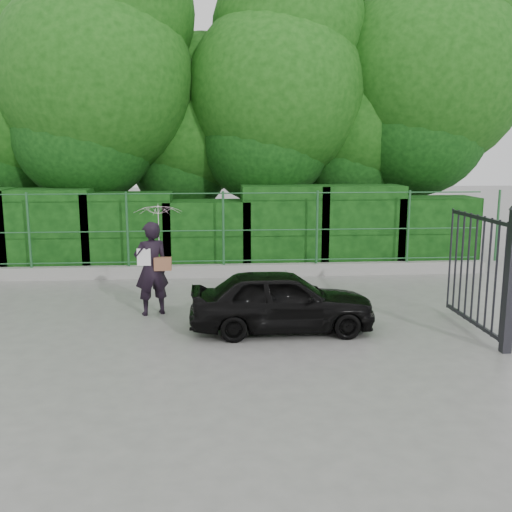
{
  "coord_description": "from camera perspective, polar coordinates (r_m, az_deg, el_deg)",
  "views": [
    {
      "loc": [
        0.13,
        -9.24,
        3.05
      ],
      "look_at": [
        0.95,
        1.3,
        1.1
      ],
      "focal_mm": 40.0,
      "sensor_mm": 36.0,
      "label": 1
    }
  ],
  "objects": [
    {
      "name": "fence",
      "position": [
        13.86,
        -4.02,
        2.76
      ],
      "size": [
        14.13,
        0.06,
        1.8
      ],
      "color": "#245A2F",
      "rests_on": "kerb"
    },
    {
      "name": "kerb",
      "position": [
        14.04,
        -4.87,
        -1.5
      ],
      "size": [
        14.0,
        0.25,
        0.3
      ],
      "primitive_type": "cube",
      "color": "#9E9E99",
      "rests_on": "ground"
    },
    {
      "name": "hedge",
      "position": [
        14.88,
        -5.2,
        2.58
      ],
      "size": [
        14.2,
        1.2,
        2.17
      ],
      "color": "black",
      "rests_on": "ground"
    },
    {
      "name": "trees",
      "position": [
        17.07,
        -1.06,
        15.73
      ],
      "size": [
        17.1,
        6.15,
        8.08
      ],
      "color": "black",
      "rests_on": "ground"
    },
    {
      "name": "ground",
      "position": [
        9.73,
        -5.03,
        -7.86
      ],
      "size": [
        80.0,
        80.0,
        0.0
      ],
      "primitive_type": "plane",
      "color": "gray"
    },
    {
      "name": "gate",
      "position": [
        9.79,
        22.82,
        -1.35
      ],
      "size": [
        0.22,
        2.33,
        2.36
      ],
      "color": "#222228",
      "rests_on": "ground"
    },
    {
      "name": "woman",
      "position": [
        10.78,
        -10.01,
        1.17
      ],
      "size": [
        0.97,
        0.91,
        2.09
      ],
      "color": "black",
      "rests_on": "ground"
    },
    {
      "name": "car",
      "position": [
        9.79,
        2.6,
        -4.44
      ],
      "size": [
        3.15,
        1.28,
        1.07
      ],
      "primitive_type": "imported",
      "rotation": [
        0.0,
        0.0,
        1.58
      ],
      "color": "black",
      "rests_on": "ground"
    }
  ]
}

